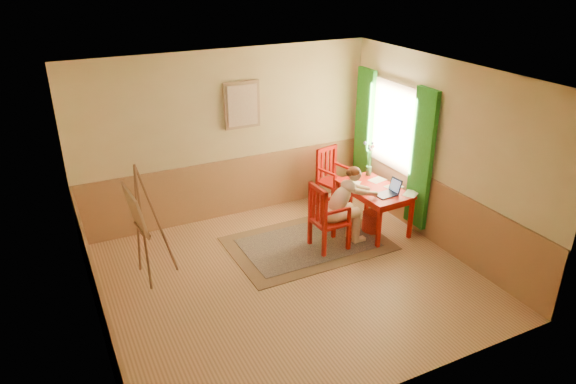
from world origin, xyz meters
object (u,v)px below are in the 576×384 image
laptop (389,192)px  easel (138,214)px  figure (344,203)px  chair_left (327,217)px  table (374,193)px  chair_back (332,178)px

laptop → easel: 3.74m
easel → figure: bearing=-7.3°
chair_left → figure: size_ratio=0.84×
chair_left → laptop: bearing=-3.8°
table → easel: 3.67m
table → chair_left: (-1.00, -0.23, -0.10)m
figure → table: bearing=17.9°
chair_left → easel: size_ratio=0.62×
chair_left → easel: 2.71m
figure → laptop: 0.77m
laptop → easel: easel is taller
table → figure: 0.74m
table → easel: (-3.65, 0.15, 0.38)m
chair_left → laptop: (1.06, -0.07, 0.24)m
chair_back → laptop: bearing=-81.7°
laptop → easel: bearing=173.0°
table → laptop: size_ratio=3.06×
chair_back → figure: size_ratio=0.83×
chair_left → figure: 0.34m
table → easel: size_ratio=0.73×
easel → chair_left: bearing=-8.3°
chair_back → easel: bearing=-165.6°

